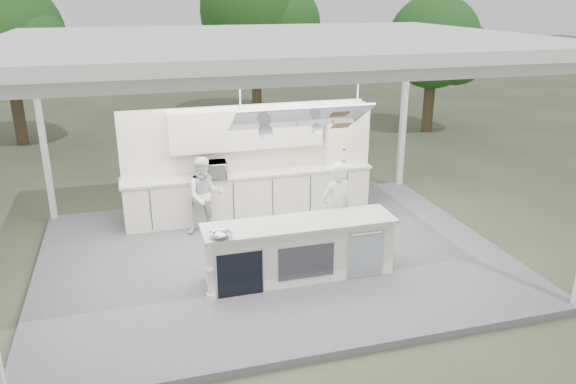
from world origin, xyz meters
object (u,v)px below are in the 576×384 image
object	(u,v)px
back_counter	(250,194)
sous_chef	(205,195)
head_chef	(336,210)
demo_island	(298,250)

from	to	relation	value
back_counter	sous_chef	xyz separation A→B (m)	(-0.99, -0.61, 0.27)
back_counter	head_chef	bearing A→B (deg)	-65.78
head_chef	sous_chef	bearing A→B (deg)	-56.69
demo_island	back_counter	distance (m)	2.82
head_chef	sous_chef	world-z (taller)	head_chef
sous_chef	back_counter	bearing A→B (deg)	30.10
back_counter	sous_chef	distance (m)	1.19
back_counter	sous_chef	world-z (taller)	sous_chef
sous_chef	demo_island	bearing A→B (deg)	-63.60
back_counter	demo_island	bearing A→B (deg)	-86.37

